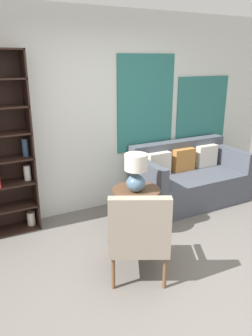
{
  "coord_description": "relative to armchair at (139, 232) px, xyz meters",
  "views": [
    {
      "loc": [
        -1.57,
        -2.09,
        2.07
      ],
      "look_at": [
        0.07,
        1.0,
        0.9
      ],
      "focal_mm": 35.0,
      "sensor_mm": 36.0,
      "label": 1
    }
  ],
  "objects": [
    {
      "name": "table_lamp",
      "position": [
        0.42,
        0.79,
        0.3
      ],
      "size": [
        0.27,
        0.27,
        0.46
      ],
      "color": "slate",
      "rests_on": "side_table"
    },
    {
      "name": "ground_plane",
      "position": [
        0.18,
        -0.27,
        -0.52
      ],
      "size": [
        14.0,
        14.0,
        0.0
      ],
      "primitive_type": "plane",
      "color": "#66605B"
    },
    {
      "name": "armchair",
      "position": [
        0.0,
        0.0,
        0.0
      ],
      "size": [
        0.78,
        0.8,
        0.93
      ],
      "color": "brown",
      "rests_on": "ground_plane"
    },
    {
      "name": "wall_back",
      "position": [
        0.24,
        1.76,
        0.84
      ],
      "size": [
        6.4,
        0.08,
        2.7
      ],
      "color": "silver",
      "rests_on": "ground_plane"
    },
    {
      "name": "side_table",
      "position": [
        0.45,
        0.84,
        -0.01
      ],
      "size": [
        0.59,
        0.59,
        0.56
      ],
      "color": "brown",
      "rests_on": "ground_plane"
    },
    {
      "name": "couch",
      "position": [
        1.62,
        1.31,
        -0.18
      ],
      "size": [
        1.66,
        0.88,
        0.88
      ],
      "color": "#474C56",
      "rests_on": "ground_plane"
    }
  ]
}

